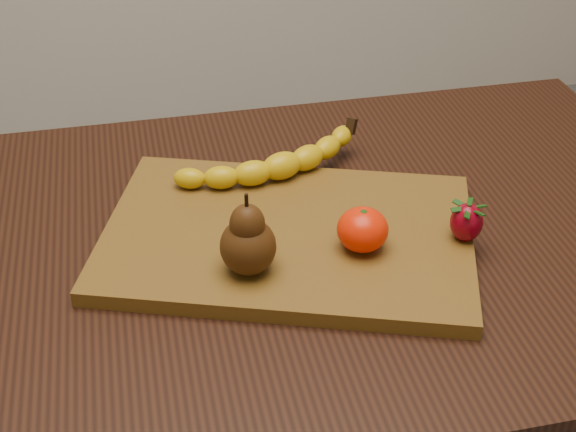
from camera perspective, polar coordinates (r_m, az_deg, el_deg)
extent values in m
cube|color=black|center=(1.03, 3.08, -1.88)|extent=(1.00, 0.70, 0.04)
cylinder|color=black|center=(1.50, -17.65, -8.98)|extent=(0.05, 0.05, 0.72)
cylinder|color=black|center=(1.63, 15.38, -4.35)|extent=(0.05, 0.05, 0.72)
cube|color=brown|center=(0.99, 0.00, -1.42)|extent=(0.52, 0.43, 0.02)
ellipsoid|color=#FF2402|center=(0.94, 5.33, -0.97)|extent=(0.07, 0.07, 0.05)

